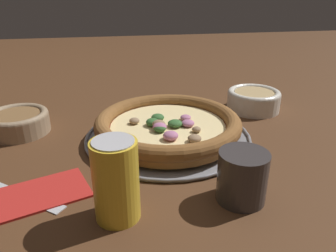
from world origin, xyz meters
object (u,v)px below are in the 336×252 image
Objects in this scene: drinking_cup at (242,177)px; napkin at (36,194)px; pizza_tray at (168,136)px; beverage_can at (116,180)px; pizza at (168,125)px; bowl_near at (254,99)px; bowl_far at (17,121)px; fork at (22,194)px.

drinking_cup is 0.33m from napkin.
beverage_can is (-0.12, -0.24, 0.06)m from pizza_tray.
pizza reaches higher than pizza_tray.
drinking_cup reaches higher than bowl_near.
bowl_far is 0.83× the size of fork.
drinking_cup is at bearing -72.45° from pizza.
bowl_far is at bearing 164.51° from pizza.
pizza_tray is 4.40× the size of drinking_cup.
pizza is 2.56× the size of beverage_can.
bowl_far is 0.75× the size of napkin.
bowl_far is (-0.33, 0.09, -0.00)m from pizza.
bowl_near reaches higher than bowl_far.
pizza_tray is 0.03m from pizza.
bowl_far is 1.68× the size of drinking_cup.
pizza_tray is at bearing 107.48° from drinking_cup.
pizza_tray is 0.30m from napkin.
bowl_near is at bearing 63.89° from drinking_cup.
napkin reaches higher than fork.
pizza is (-0.00, -0.00, 0.03)m from pizza_tray.
bowl_near is (0.26, 0.13, -0.00)m from pizza.
drinking_cup is 0.36m from fork.
napkin is (-0.25, -0.17, -0.00)m from pizza_tray.
pizza_tray reaches higher than napkin.
napkin is 0.16m from beverage_can.
bowl_near is 1.69× the size of drinking_cup.
pizza_tray is 0.28m from beverage_can.
pizza is 0.25m from drinking_cup.
bowl_far is at bearing 164.61° from pizza_tray.
drinking_cup reaches higher than pizza.
fork is at bearing 163.37° from napkin.
pizza is 3.86× the size of drinking_cup.
drinking_cup reaches higher than napkin.
pizza is 2.29× the size of bowl_far.
pizza_tray is at bearing 76.59° from pizza.
pizza_tray is at bearing -15.39° from bowl_far.
pizza is at bearing -152.33° from bowl_near.
napkin is (0.08, -0.26, -0.02)m from bowl_far.
pizza is 0.34m from bowl_far.
bowl_far is at bearing 141.30° from fork.
beverage_can is at bearing -115.76° from pizza_tray.
napkin is (-0.32, 0.06, -0.04)m from drinking_cup.
fork is at bearing 152.54° from beverage_can.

